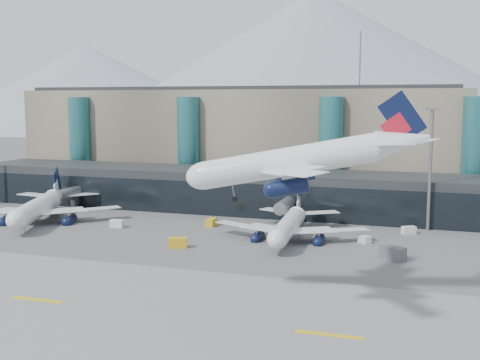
{
  "coord_description": "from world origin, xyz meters",
  "views": [
    {
      "loc": [
        30.79,
        -81.55,
        26.94
      ],
      "look_at": [
        -6.17,
        32.0,
        11.17
      ],
      "focal_mm": 45.0,
      "sensor_mm": 36.0,
      "label": 1
    }
  ],
  "objects_px": {
    "lightmast_mid": "(430,162)",
    "veh_g": "(364,239)",
    "veh_f": "(57,213)",
    "veh_c": "(393,253)",
    "veh_b": "(211,222)",
    "hero_jet": "(313,152)",
    "veh_d": "(409,230)",
    "jet_parked_mid": "(291,218)",
    "jet_parked_left": "(42,200)",
    "veh_a": "(117,224)",
    "veh_h": "(178,243)"
  },
  "relations": [
    {
      "from": "veh_a",
      "to": "veh_h",
      "type": "bearing_deg",
      "value": -36.72
    },
    {
      "from": "veh_a",
      "to": "veh_b",
      "type": "bearing_deg",
      "value": 17.55
    },
    {
      "from": "veh_c",
      "to": "veh_g",
      "type": "height_order",
      "value": "veh_c"
    },
    {
      "from": "veh_f",
      "to": "veh_g",
      "type": "xyz_separation_m",
      "value": [
        70.5,
        -3.08,
        -0.34
      ]
    },
    {
      "from": "hero_jet",
      "to": "veh_d",
      "type": "relative_size",
      "value": 12.0
    },
    {
      "from": "veh_d",
      "to": "veh_g",
      "type": "height_order",
      "value": "veh_d"
    },
    {
      "from": "veh_a",
      "to": "veh_h",
      "type": "height_order",
      "value": "veh_h"
    },
    {
      "from": "jet_parked_left",
      "to": "veh_g",
      "type": "relative_size",
      "value": 15.04
    },
    {
      "from": "veh_a",
      "to": "veh_c",
      "type": "distance_m",
      "value": 58.76
    },
    {
      "from": "veh_f",
      "to": "veh_g",
      "type": "bearing_deg",
      "value": -105.37
    },
    {
      "from": "hero_jet",
      "to": "veh_b",
      "type": "relative_size",
      "value": 11.48
    },
    {
      "from": "veh_g",
      "to": "veh_h",
      "type": "height_order",
      "value": "veh_h"
    },
    {
      "from": "veh_c",
      "to": "veh_f",
      "type": "bearing_deg",
      "value": -159.61
    },
    {
      "from": "jet_parked_mid",
      "to": "veh_c",
      "type": "xyz_separation_m",
      "value": [
        20.49,
        -10.69,
        -2.8
      ]
    },
    {
      "from": "veh_c",
      "to": "veh_g",
      "type": "bearing_deg",
      "value": 149.97
    },
    {
      "from": "veh_c",
      "to": "jet_parked_mid",
      "type": "bearing_deg",
      "value": -176.98
    },
    {
      "from": "lightmast_mid",
      "to": "veh_g",
      "type": "xyz_separation_m",
      "value": [
        -11.31,
        -15.7,
        -13.69
      ]
    },
    {
      "from": "jet_parked_mid",
      "to": "veh_h",
      "type": "xyz_separation_m",
      "value": [
        -17.89,
        -14.31,
        -3.0
      ]
    },
    {
      "from": "lightmast_mid",
      "to": "veh_g",
      "type": "height_order",
      "value": "lightmast_mid"
    },
    {
      "from": "veh_b",
      "to": "veh_g",
      "type": "xyz_separation_m",
      "value": [
        33.43,
        -5.68,
        -0.09
      ]
    },
    {
      "from": "jet_parked_mid",
      "to": "veh_h",
      "type": "relative_size",
      "value": 9.49
    },
    {
      "from": "jet_parked_left",
      "to": "veh_g",
      "type": "xyz_separation_m",
      "value": [
        72.33,
        -0.13,
        -3.84
      ]
    },
    {
      "from": "jet_parked_left",
      "to": "veh_a",
      "type": "height_order",
      "value": "jet_parked_left"
    },
    {
      "from": "veh_b",
      "to": "veh_c",
      "type": "bearing_deg",
      "value": -112.92
    },
    {
      "from": "veh_a",
      "to": "veh_c",
      "type": "relative_size",
      "value": 0.71
    },
    {
      "from": "hero_jet",
      "to": "veh_a",
      "type": "relative_size",
      "value": 11.2
    },
    {
      "from": "veh_c",
      "to": "veh_d",
      "type": "distance_m",
      "value": 21.57
    },
    {
      "from": "lightmast_mid",
      "to": "veh_f",
      "type": "xyz_separation_m",
      "value": [
        -81.81,
        -12.62,
        -13.35
      ]
    },
    {
      "from": "jet_parked_left",
      "to": "veh_f",
      "type": "xyz_separation_m",
      "value": [
        1.83,
        2.95,
        -3.5
      ]
    },
    {
      "from": "veh_b",
      "to": "veh_g",
      "type": "bearing_deg",
      "value": -100.03
    },
    {
      "from": "veh_b",
      "to": "hero_jet",
      "type": "bearing_deg",
      "value": -145.46
    },
    {
      "from": "veh_f",
      "to": "veh_g",
      "type": "height_order",
      "value": "veh_f"
    },
    {
      "from": "veh_g",
      "to": "veh_h",
      "type": "distance_m",
      "value": 35.38
    },
    {
      "from": "lightmast_mid",
      "to": "jet_parked_mid",
      "type": "bearing_deg",
      "value": -148.66
    },
    {
      "from": "jet_parked_mid",
      "to": "veh_g",
      "type": "relative_size",
      "value": 12.91
    },
    {
      "from": "jet_parked_left",
      "to": "veh_d",
      "type": "xyz_separation_m",
      "value": [
        80.03,
        10.69,
        -3.79
      ]
    },
    {
      "from": "lightmast_mid",
      "to": "veh_b",
      "type": "height_order",
      "value": "lightmast_mid"
    },
    {
      "from": "jet_parked_mid",
      "to": "veh_c",
      "type": "bearing_deg",
      "value": -121.51
    },
    {
      "from": "veh_a",
      "to": "veh_h",
      "type": "relative_size",
      "value": 0.86
    },
    {
      "from": "veh_f",
      "to": "veh_g",
      "type": "distance_m",
      "value": 70.57
    },
    {
      "from": "lightmast_mid",
      "to": "veh_f",
      "type": "distance_m",
      "value": 83.85
    },
    {
      "from": "lightmast_mid",
      "to": "veh_d",
      "type": "height_order",
      "value": "lightmast_mid"
    },
    {
      "from": "veh_f",
      "to": "veh_c",
      "type": "bearing_deg",
      "value": -113.06
    },
    {
      "from": "veh_b",
      "to": "veh_c",
      "type": "distance_m",
      "value": 42.71
    },
    {
      "from": "hero_jet",
      "to": "veh_h",
      "type": "xyz_separation_m",
      "value": [
        -29.67,
        24.03,
        -19.56
      ]
    },
    {
      "from": "jet_parked_left",
      "to": "lightmast_mid",
      "type": "bearing_deg",
      "value": -99.13
    },
    {
      "from": "jet_parked_left",
      "to": "veh_f",
      "type": "relative_size",
      "value": 9.86
    },
    {
      "from": "lightmast_mid",
      "to": "veh_b",
      "type": "relative_size",
      "value": 8.99
    },
    {
      "from": "hero_jet",
      "to": "veh_d",
      "type": "xyz_separation_m",
      "value": [
        10.39,
        49.15,
        -19.72
      ]
    },
    {
      "from": "hero_jet",
      "to": "veh_g",
      "type": "xyz_separation_m",
      "value": [
        2.69,
        38.33,
        -19.77
      ]
    }
  ]
}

